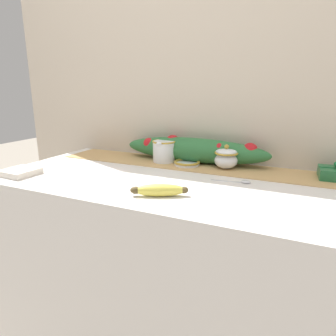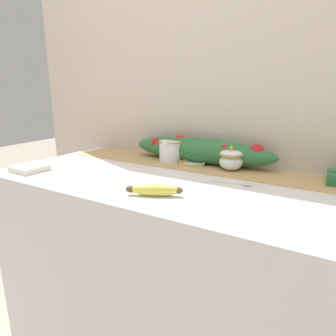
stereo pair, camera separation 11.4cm
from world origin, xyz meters
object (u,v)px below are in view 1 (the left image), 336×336
Objects in this scene: cream_pitcher at (164,150)px; small_dish at (187,163)px; sugar_bowl at (226,158)px; banana at (159,190)px; napkin_stack at (20,172)px; spoon at (243,182)px.

small_dish is at bearing -9.38° from cream_pitcher.
banana is (-0.11, -0.43, -0.03)m from sugar_bowl.
cream_pitcher is at bearing 179.79° from sugar_bowl.
cream_pitcher is 0.70× the size of banana.
cream_pitcher reaches higher than napkin_stack.
banana is 1.46× the size of napkin_stack.
sugar_bowl is at bearing 115.66° from spoon.
banana is at bearing -66.55° from cream_pitcher.
banana is at bearing -104.87° from sugar_bowl.
napkin_stack reaches higher than spoon.
banana is at bearing 1.22° from napkin_stack.
spoon is at bearing 49.08° from banana.
sugar_bowl reaches higher than spoon.
cream_pitcher is at bearing 45.12° from napkin_stack.
spoon is 0.90m from napkin_stack.
small_dish is at bearing 36.69° from napkin_stack.
cream_pitcher is 0.47m from banana.
banana reaches higher than small_dish.
cream_pitcher is 1.20× the size of sugar_bowl.
cream_pitcher is 0.30m from sugar_bowl.
small_dish is 0.95× the size of napkin_stack.
sugar_bowl is 0.87m from napkin_stack.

